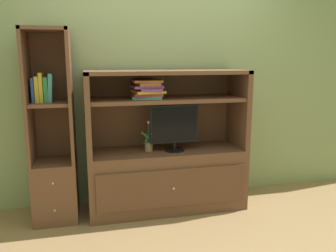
{
  "coord_description": "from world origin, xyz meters",
  "views": [
    {
      "loc": [
        -0.74,
        -2.83,
        1.52
      ],
      "look_at": [
        0.0,
        0.35,
        0.86
      ],
      "focal_mm": 36.4,
      "sensor_mm": 36.0,
      "label": 1
    }
  ],
  "objects_px": {
    "potted_plant": "(149,145)",
    "upright_book_row": "(42,89)",
    "tv_monitor": "(175,127)",
    "media_console": "(167,164)",
    "magazine_stack": "(147,89)",
    "bookshelf_tall": "(54,158)"
  },
  "relations": [
    {
      "from": "magazine_stack",
      "to": "upright_book_row",
      "type": "distance_m",
      "value": 0.95
    },
    {
      "from": "bookshelf_tall",
      "to": "upright_book_row",
      "type": "relative_size",
      "value": 6.74
    },
    {
      "from": "media_console",
      "to": "magazine_stack",
      "type": "relative_size",
      "value": 4.39
    },
    {
      "from": "potted_plant",
      "to": "upright_book_row",
      "type": "height_order",
      "value": "upright_book_row"
    },
    {
      "from": "tv_monitor",
      "to": "potted_plant",
      "type": "height_order",
      "value": "tv_monitor"
    },
    {
      "from": "potted_plant",
      "to": "magazine_stack",
      "type": "relative_size",
      "value": 0.9
    },
    {
      "from": "media_console",
      "to": "tv_monitor",
      "type": "bearing_deg",
      "value": -45.78
    },
    {
      "from": "tv_monitor",
      "to": "upright_book_row",
      "type": "height_order",
      "value": "upright_book_row"
    },
    {
      "from": "media_console",
      "to": "magazine_stack",
      "type": "distance_m",
      "value": 0.79
    },
    {
      "from": "bookshelf_tall",
      "to": "tv_monitor",
      "type": "bearing_deg",
      "value": -3.53
    },
    {
      "from": "bookshelf_tall",
      "to": "media_console",
      "type": "bearing_deg",
      "value": -0.3
    },
    {
      "from": "upright_book_row",
      "to": "tv_monitor",
      "type": "bearing_deg",
      "value": -2.84
    },
    {
      "from": "tv_monitor",
      "to": "potted_plant",
      "type": "xyz_separation_m",
      "value": [
        -0.25,
        0.05,
        -0.18
      ]
    },
    {
      "from": "magazine_stack",
      "to": "bookshelf_tall",
      "type": "height_order",
      "value": "bookshelf_tall"
    },
    {
      "from": "tv_monitor",
      "to": "bookshelf_tall",
      "type": "distance_m",
      "value": 1.18
    },
    {
      "from": "potted_plant",
      "to": "tv_monitor",
      "type": "bearing_deg",
      "value": -10.87
    },
    {
      "from": "media_console",
      "to": "potted_plant",
      "type": "relative_size",
      "value": 4.87
    },
    {
      "from": "tv_monitor",
      "to": "bookshelf_tall",
      "type": "xyz_separation_m",
      "value": [
        -1.15,
        0.07,
        -0.26
      ]
    },
    {
      "from": "potted_plant",
      "to": "bookshelf_tall",
      "type": "bearing_deg",
      "value": 178.56
    },
    {
      "from": "media_console",
      "to": "potted_plant",
      "type": "xyz_separation_m",
      "value": [
        -0.19,
        -0.02,
        0.21
      ]
    },
    {
      "from": "potted_plant",
      "to": "media_console",
      "type": "bearing_deg",
      "value": 5.16
    },
    {
      "from": "tv_monitor",
      "to": "media_console",
      "type": "bearing_deg",
      "value": 134.22
    }
  ]
}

